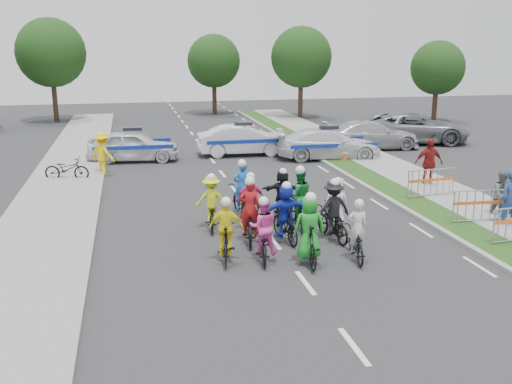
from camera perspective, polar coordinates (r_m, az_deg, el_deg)
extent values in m
plane|color=#28282B|center=(13.66, 4.96, -9.05)|extent=(90.00, 90.00, 0.00)
cube|color=gray|center=(19.89, 14.71, -1.69)|extent=(0.20, 60.00, 0.12)
cube|color=#1E4014|center=(20.22, 16.47, -1.57)|extent=(1.20, 60.00, 0.11)
cube|color=gray|center=(21.14, 20.75, -1.21)|extent=(2.40, 60.00, 0.13)
cube|color=gray|center=(17.95, -20.50, -3.90)|extent=(3.00, 60.00, 0.13)
imported|color=black|center=(15.13, 9.95, -5.10)|extent=(0.85, 1.70, 0.85)
imported|color=silver|center=(14.94, 10.10, -3.49)|extent=(0.57, 0.43, 1.42)
sphere|color=white|center=(14.71, 10.28, -1.16)|extent=(0.25, 0.25, 0.25)
imported|color=black|center=(14.64, 5.25, -5.12)|extent=(0.69, 1.86, 1.10)
imported|color=#1B9626|center=(14.44, 5.35, -3.49)|extent=(0.85, 0.60, 1.64)
sphere|color=white|center=(14.18, 5.49, -0.57)|extent=(0.28, 0.28, 0.28)
imported|color=black|center=(14.86, 0.66, -5.16)|extent=(0.87, 1.78, 0.89)
imported|color=#F443AF|center=(14.65, 0.71, -3.47)|extent=(0.81, 0.67, 1.49)
sphere|color=white|center=(14.41, 0.76, -0.95)|extent=(0.26, 0.26, 0.26)
imported|color=black|center=(14.78, -3.02, -5.08)|extent=(0.76, 1.72, 1.00)
imported|color=#FFF11A|center=(14.59, -3.01, -3.55)|extent=(0.93, 0.52, 1.50)
sphere|color=white|center=(14.34, -3.01, -1.00)|extent=(0.26, 0.26, 0.26)
imported|color=black|center=(16.52, 7.61, -3.15)|extent=(0.87, 1.87, 0.95)
imported|color=black|center=(16.33, 7.73, -1.55)|extent=(1.09, 0.72, 1.57)
sphere|color=white|center=(16.10, 7.88, 0.91)|extent=(0.27, 0.27, 0.27)
imported|color=black|center=(16.21, 2.93, -3.25)|extent=(0.72, 1.75, 1.02)
imported|color=#1A2EC3|center=(16.03, 3.00, -1.82)|extent=(1.47, 0.65, 1.53)
sphere|color=white|center=(15.80, 3.08, 0.60)|extent=(0.27, 0.27, 0.27)
imported|color=black|center=(16.20, -0.67, -3.29)|extent=(0.99, 1.98, 0.99)
imported|color=#AE1517|center=(16.01, -0.64, -1.60)|extent=(0.66, 0.50, 1.65)
sphere|color=white|center=(15.76, -0.61, 1.07)|extent=(0.29, 0.29, 0.29)
imported|color=black|center=(17.15, 7.92, -2.44)|extent=(0.57, 1.65, 0.98)
imported|color=white|center=(16.98, 8.02, -1.12)|extent=(0.75, 0.51, 1.47)
sphere|color=white|center=(16.77, 8.16, 1.04)|extent=(0.25, 0.25, 0.25)
imported|color=black|center=(17.44, 4.26, -1.98)|extent=(0.70, 1.94, 1.01)
imported|color=#167D31|center=(17.26, 4.34, -0.38)|extent=(0.83, 0.65, 1.69)
sphere|color=white|center=(17.02, 4.44, 2.17)|extent=(0.29, 0.29, 0.29)
imported|color=black|center=(17.28, -0.61, -2.09)|extent=(0.67, 1.75, 1.02)
imported|color=#D53B82|center=(17.11, -0.58, -0.74)|extent=(0.94, 0.48, 1.53)
sphere|color=white|center=(16.89, -0.55, 1.54)|extent=(0.27, 0.27, 0.27)
imported|color=black|center=(17.40, -4.46, -2.23)|extent=(0.83, 1.78, 0.90)
imported|color=#DAF019|center=(17.22, -4.47, -0.75)|extent=(1.03, 0.68, 1.50)
sphere|color=white|center=(17.01, -4.49, 1.44)|extent=(0.26, 0.26, 0.26)
imported|color=black|center=(18.43, 2.59, -1.15)|extent=(0.76, 1.65, 0.95)
imported|color=black|center=(18.27, 2.65, 0.07)|extent=(1.39, 0.68, 1.43)
sphere|color=white|center=(18.08, 2.72, 2.03)|extent=(0.25, 0.25, 0.25)
imported|color=black|center=(18.74, -1.44, -0.85)|extent=(0.85, 1.91, 0.97)
imported|color=blue|center=(18.56, -1.42, 0.60)|extent=(0.63, 0.45, 1.61)
sphere|color=white|center=(18.35, -1.41, 2.85)|extent=(0.28, 0.28, 0.28)
imported|color=silver|center=(28.10, -12.17, 4.54)|extent=(4.50, 2.23, 1.48)
imported|color=silver|center=(29.02, -1.30, 5.21)|extent=(4.67, 1.83, 1.51)
imported|color=silver|center=(28.24, 7.26, 4.80)|extent=(5.35, 2.90, 1.47)
imported|color=#ADACB1|center=(31.40, 11.46, 5.62)|extent=(5.28, 2.43, 1.50)
imported|color=slate|center=(33.82, 15.45, 6.19)|extent=(6.70, 4.32, 1.72)
imported|color=navy|center=(18.89, 24.19, -0.68)|extent=(0.75, 0.58, 1.83)
imported|color=#5E5E63|center=(19.93, 23.42, -0.25)|extent=(0.76, 0.60, 1.56)
imported|color=maroon|center=(23.33, 16.90, 2.80)|extent=(1.17, 0.57, 1.93)
imported|color=yellow|center=(25.36, -15.09, 3.73)|extent=(1.35, 1.31, 1.85)
cube|color=#F24C0C|center=(22.03, 8.31, 0.08)|extent=(0.40, 0.40, 0.03)
cone|color=#F24C0C|center=(21.95, 8.35, 0.93)|extent=(0.36, 0.36, 0.70)
cylinder|color=silver|center=(21.93, 8.35, 1.18)|extent=(0.29, 0.29, 0.08)
cube|color=#F24C0C|center=(27.67, 8.80, 3.02)|extent=(0.40, 0.40, 0.03)
cone|color=#F24C0C|center=(27.61, 8.83, 3.70)|extent=(0.36, 0.36, 0.70)
cylinder|color=silver|center=(27.59, 8.83, 3.90)|extent=(0.29, 0.29, 0.08)
imported|color=black|center=(24.78, -18.40, 2.20)|extent=(1.93, 1.05, 0.96)
cylinder|color=#382619|center=(44.01, 4.47, 9.49)|extent=(0.36, 0.36, 3.25)
sphere|color=#173310|center=(43.86, 4.54, 13.30)|extent=(4.55, 4.55, 4.55)
cylinder|color=#382619|center=(43.96, 17.45, 8.54)|extent=(0.36, 0.36, 2.75)
sphere|color=#173310|center=(43.80, 17.70, 11.76)|extent=(3.85, 3.85, 3.85)
cylinder|color=#382619|center=(44.37, -19.48, 8.92)|extent=(0.36, 0.36, 3.50)
sphere|color=#173310|center=(44.22, -19.83, 12.98)|extent=(4.90, 4.90, 4.90)
cylinder|color=#382619|center=(46.60, -4.18, 9.62)|extent=(0.36, 0.36, 3.00)
sphere|color=#173310|center=(46.44, -4.24, 12.94)|extent=(4.20, 4.20, 4.20)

